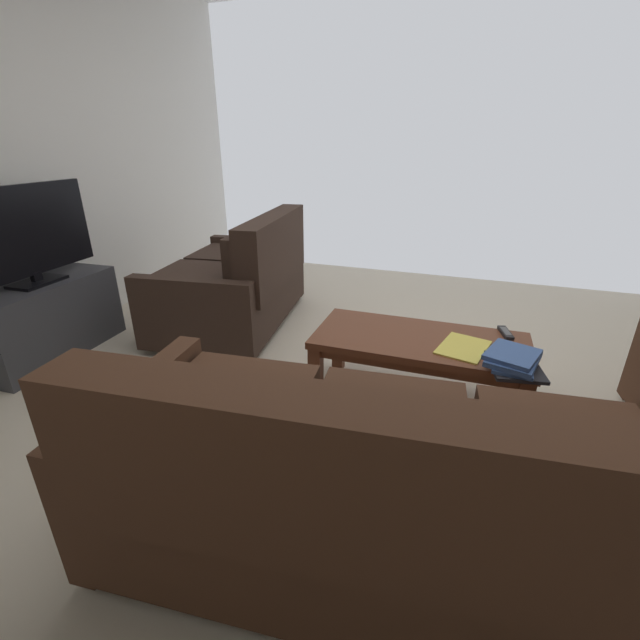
{
  "coord_description": "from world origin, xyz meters",
  "views": [
    {
      "loc": [
        -0.35,
        2.27,
        1.41
      ],
      "look_at": [
        0.26,
        0.52,
        0.62
      ],
      "focal_mm": 23.87,
      "sensor_mm": 36.0,
      "label": 1
    }
  ],
  "objects": [
    {
      "name": "tv_stand",
      "position": [
        2.32,
        0.34,
        0.26
      ],
      "size": [
        0.42,
        1.0,
        0.53
      ],
      "color": "#38383D",
      "rests_on": "ground"
    },
    {
      "name": "sofa_main",
      "position": [
        -0.18,
        1.21,
        0.37
      ],
      "size": [
        2.02,
        1.02,
        0.87
      ],
      "color": "black",
      "rests_on": "ground"
    },
    {
      "name": "tv_remote",
      "position": [
        -0.62,
        -0.1,
        0.42
      ],
      "size": [
        0.08,
        0.17,
        0.02
      ],
      "color": "black",
      "rests_on": "coffee_table"
    },
    {
      "name": "book_stack",
      "position": [
        -0.63,
        0.29,
        0.45
      ],
      "size": [
        0.3,
        0.32,
        0.08
      ],
      "color": "black",
      "rests_on": "coffee_table"
    },
    {
      "name": "wall_right",
      "position": [
        2.65,
        0.0,
        1.38
      ],
      "size": [
        0.12,
        5.04,
        2.75
      ],
      "primitive_type": "cube",
      "color": "white",
      "rests_on": "ground"
    },
    {
      "name": "flat_tv",
      "position": [
        2.32,
        0.34,
        0.86
      ],
      "size": [
        0.22,
        0.98,
        0.63
      ],
      "color": "black",
      "rests_on": "tv_stand"
    },
    {
      "name": "loose_magazine",
      "position": [
        -0.4,
        0.15,
        0.41
      ],
      "size": [
        0.29,
        0.35,
        0.01
      ],
      "primitive_type": "cube",
      "rotation": [
        0.0,
        0.0,
        2.89
      ],
      "color": "#E0CC4C",
      "rests_on": "coffee_table"
    },
    {
      "name": "loveseat_near",
      "position": [
        1.33,
        -0.58,
        0.37
      ],
      "size": [
        1.06,
        1.49,
        0.9
      ],
      "color": "black",
      "rests_on": "ground"
    },
    {
      "name": "coffee_table",
      "position": [
        -0.17,
        0.1,
        0.34
      ],
      "size": [
        1.15,
        0.53,
        0.41
      ],
      "color": "brown",
      "rests_on": "ground"
    },
    {
      "name": "ground_plane",
      "position": [
        0.0,
        0.0,
        -0.0
      ],
      "size": [
        5.29,
        5.04,
        0.01
      ],
      "primitive_type": "cube",
      "color": "beige"
    }
  ]
}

